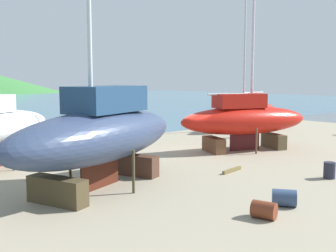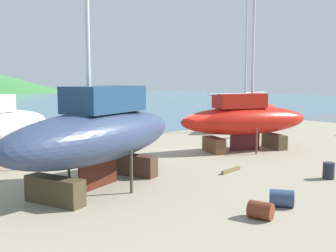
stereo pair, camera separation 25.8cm
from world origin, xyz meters
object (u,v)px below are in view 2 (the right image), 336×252
at_px(barrel_blue_faded, 282,198).
at_px(barrel_tipped_center, 329,171).
at_px(barrel_rust_mid, 261,210).
at_px(sailboat_far_slipway, 248,110).
at_px(worker, 239,127).
at_px(sailboat_small_center, 245,119).
at_px(sailboat_mid_port, 98,133).

bearing_deg(barrel_blue_faded, barrel_tipped_center, 9.31).
bearing_deg(barrel_blue_faded, barrel_rust_mid, -170.93).
bearing_deg(sailboat_far_slipway, barrel_tipped_center, 53.24).
relative_size(sailboat_far_slipway, barrel_blue_faded, 13.70).
height_order(worker, barrel_blue_faded, worker).
bearing_deg(sailboat_small_center, barrel_rust_mid, -118.40).
height_order(sailboat_mid_port, barrel_blue_faded, sailboat_mid_port).
bearing_deg(barrel_rust_mid, worker, 40.79).
bearing_deg(barrel_rust_mid, barrel_tipped_center, 9.26).
bearing_deg(barrel_rust_mid, sailboat_far_slipway, 38.43).
bearing_deg(barrel_tipped_center, sailboat_small_center, 67.06).
distance_m(sailboat_mid_port, barrel_tipped_center, 10.84).
bearing_deg(sailboat_far_slipway, sailboat_mid_port, 24.11).
bearing_deg(barrel_rust_mid, barrel_blue_faded, 9.07).
bearing_deg(sailboat_far_slipway, barrel_blue_faded, 44.22).
distance_m(sailboat_mid_port, barrel_blue_faded, 7.92).
relative_size(sailboat_small_center, sailboat_mid_port, 0.77).
distance_m(barrel_tipped_center, barrel_rust_mid, 7.04).
xyz_separation_m(sailboat_mid_port, barrel_rust_mid, (1.95, -7.01, -2.07)).
relative_size(sailboat_mid_port, sailboat_far_slipway, 1.60).
bearing_deg(barrel_blue_faded, worker, 43.72).
bearing_deg(sailboat_mid_port, worker, 178.84).
relative_size(sailboat_far_slipway, worker, 7.24).
bearing_deg(sailboat_mid_port, sailboat_small_center, 167.81).
distance_m(barrel_blue_faded, barrel_rust_mid, 1.69).
xyz_separation_m(sailboat_mid_port, barrel_blue_faded, (3.61, -6.75, -2.05)).
bearing_deg(worker, barrel_blue_faded, 99.76).
xyz_separation_m(sailboat_mid_port, worker, (16.20, 5.29, -1.52)).
bearing_deg(barrel_blue_faded, sailboat_far_slipway, 40.58).
relative_size(sailboat_small_center, barrel_rust_mid, 18.58).
distance_m(barrel_blue_faded, barrel_tipped_center, 5.35).
xyz_separation_m(sailboat_small_center, sailboat_far_slipway, (8.36, 6.12, -0.19)).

